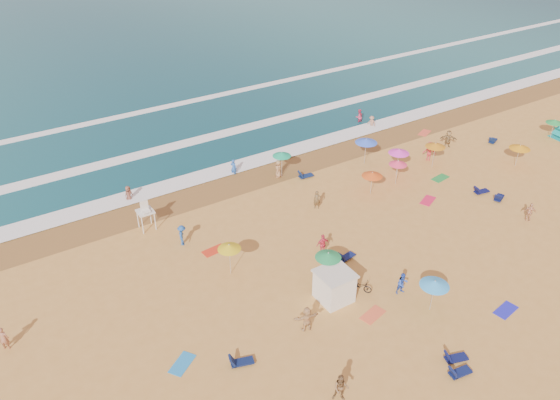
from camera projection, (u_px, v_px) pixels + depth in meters
ground at (348, 246)px, 40.11m from camera, size 220.00×220.00×0.00m
ocean at (63, 14)px, 100.32m from camera, size 220.00×140.00×0.18m
wet_sand at (261, 175)px, 49.07m from camera, size 220.00×220.00×0.00m
surf_foam at (217, 138)px, 55.34m from camera, size 200.00×18.70×0.05m
cabana at (334, 287)px, 34.74m from camera, size 2.00×2.00×2.00m
cabana_roof at (335, 274)px, 34.18m from camera, size 2.20×2.20×0.12m
bicycle at (360, 286)px, 35.69m from camera, size 1.40×1.63×0.85m
lifeguard_stand at (146, 217)px, 41.44m from camera, size 1.20×1.20×2.10m
beach_umbrellas at (372, 211)px, 40.13m from camera, size 58.13×27.78×0.79m
loungers at (417, 238)px, 40.66m from camera, size 36.54×23.38×0.34m
towels at (394, 258)px, 38.81m from camera, size 40.99×26.96×0.03m
beachgoers at (334, 206)px, 43.27m from camera, size 42.56×28.23×2.12m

